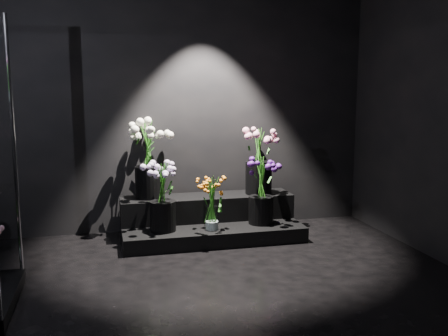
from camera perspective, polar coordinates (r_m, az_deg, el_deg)
name	(u,v)px	position (r m, az deg, el deg)	size (l,w,h in m)	color
floor	(228,305)	(3.58, 0.49, -15.38)	(4.00, 4.00, 0.00)	black
wall_back	(181,96)	(5.22, -4.94, 8.17)	(4.00, 4.00, 0.00)	black
wall_front	(415,122)	(1.41, 20.99, 4.88)	(4.00, 4.00, 0.00)	black
display_riser	(209,220)	(5.09, -1.69, -5.93)	(1.76, 0.78, 0.39)	black
bouquet_orange_bells	(212,202)	(4.74, -1.39, -3.95)	(0.35, 0.35, 0.51)	white
bouquet_lilac	(162,193)	(4.71, -7.05, -2.84)	(0.41, 0.41, 0.65)	black
bouquet_purple	(261,188)	(4.94, 4.27, -2.24)	(0.44, 0.44, 0.66)	black
bouquet_cream_roses	(148,154)	(5.02, -8.65, 1.57)	(0.53, 0.53, 0.78)	black
bouquet_pink_roses	(259,156)	(5.17, 4.01, 1.35)	(0.44, 0.44, 0.70)	black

